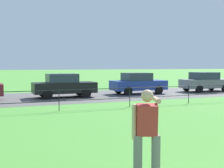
# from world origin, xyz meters

# --- Properties ---
(street_strip) EXTENTS (80.00, 7.70, 0.01)m
(street_strip) POSITION_xyz_m (0.00, 17.89, 0.00)
(street_strip) COLOR #565454
(street_strip) RESTS_ON ground
(park_fence) EXTENTS (32.17, 0.04, 1.00)m
(park_fence) POSITION_xyz_m (-0.00, 11.95, 0.67)
(park_fence) COLOR black
(park_fence) RESTS_ON ground
(person_thrower) EXTENTS (0.73, 0.71, 1.64)m
(person_thrower) POSITION_xyz_m (-2.09, 3.27, 0.89)
(person_thrower) COLOR slate
(person_thrower) RESTS_ON ground
(car_black_center) EXTENTS (4.00, 1.82, 1.54)m
(car_black_center) POSITION_xyz_m (-0.26, 17.55, 0.78)
(car_black_center) COLOR black
(car_black_center) RESTS_ON ground
(car_blue_far_left) EXTENTS (4.02, 1.84, 1.54)m
(car_blue_far_left) POSITION_xyz_m (5.33, 17.89, 0.78)
(car_blue_far_left) COLOR #233899
(car_blue_far_left) RESTS_ON ground
(car_grey_left) EXTENTS (4.03, 1.87, 1.54)m
(car_grey_left) POSITION_xyz_m (11.23, 17.62, 0.78)
(car_grey_left) COLOR slate
(car_grey_left) RESTS_ON ground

